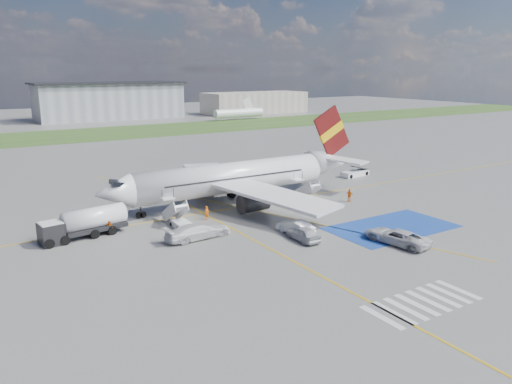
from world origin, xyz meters
TOP-DOWN VIEW (x-y plane):
  - ground at (0.00, 0.00)m, footprint 400.00×400.00m
  - grass_strip at (0.00, 95.00)m, footprint 400.00×30.00m
  - taxiway_line_main at (0.00, 12.00)m, footprint 120.00×0.20m
  - taxiway_line_cross at (-5.00, -10.00)m, footprint 0.20×60.00m
  - taxiway_line_diag at (0.00, 12.00)m, footprint 20.71×56.45m
  - staging_box at (10.00, -4.00)m, footprint 14.00×8.00m
  - crosswalk at (-1.80, -18.00)m, footprint 9.00×4.00m
  - terminal_centre at (20.00, 135.00)m, footprint 48.00×18.00m
  - terminal_east at (75.00, 128.00)m, footprint 40.00×16.00m
  - airliner at (1.51, 14.00)m, footprint 36.81×32.95m
  - airstairs_fwd at (-9.50, 8.70)m, footprint 1.90×5.20m
  - airstairs_aft at (9.00, 8.70)m, footprint 1.90×5.20m
  - fuel_tanker at (-19.20, 10.52)m, footprint 8.93×3.51m
  - gpu_cart at (-17.06, 13.19)m, footprint 2.02×1.57m
  - belt_loader at (25.37, 18.15)m, footprint 5.73×2.64m
  - car_silver_a at (-0.80, -2.23)m, footprint 1.89×4.37m
  - car_silver_b at (-0.24, -0.13)m, footprint 2.34×4.68m
  - van_white_a at (6.44, -7.91)m, footprint 3.17×5.51m
  - van_white_b at (-9.49, 3.93)m, footprint 5.49×2.47m
  - crew_fwd at (-5.77, 9.41)m, footprint 0.70×0.60m
  - crew_nose at (-16.85, 9.84)m, footprint 0.95×0.98m
  - crew_aft at (13.59, 6.66)m, footprint 0.81×1.09m

SIDE VIEW (x-z plane):
  - ground at x=0.00m, z-range 0.00..0.00m
  - grass_strip at x=0.00m, z-range 0.00..0.01m
  - taxiway_line_main at x=0.00m, z-range 0.00..0.01m
  - taxiway_line_cross at x=-5.00m, z-range 0.00..0.01m
  - taxiway_line_diag at x=0.00m, z-range 0.00..0.01m
  - staging_box at x=10.00m, z-range 0.00..0.01m
  - crosswalk at x=-1.80m, z-range 0.00..0.01m
  - belt_loader at x=25.37m, z-range -0.42..1.25m
  - airstairs_fwd at x=-9.50m, z-range -1.18..2.42m
  - airstairs_aft at x=9.00m, z-range -1.18..2.42m
  - gpu_cart at x=-17.06m, z-range -0.07..1.42m
  - car_silver_a at x=-0.80m, z-range 0.00..1.47m
  - car_silver_b at x=-0.24m, z-range 0.00..1.47m
  - crew_nose at x=-16.85m, z-range 0.00..1.59m
  - crew_fwd at x=-5.77m, z-range 0.00..1.61m
  - crew_aft at x=13.59m, z-range 0.00..1.72m
  - van_white_a at x=6.44m, z-range 0.00..1.95m
  - van_white_b at x=-9.49m, z-range 0.00..2.11m
  - fuel_tanker at x=-19.20m, z-range -0.24..2.73m
  - airliner at x=1.51m, z-range -2.57..9.35m
  - terminal_east at x=75.00m, z-range 0.00..8.00m
  - terminal_centre at x=20.00m, z-range 0.00..12.00m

